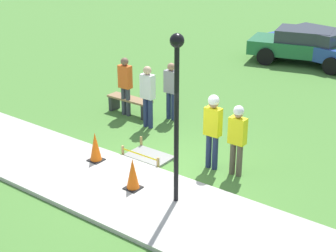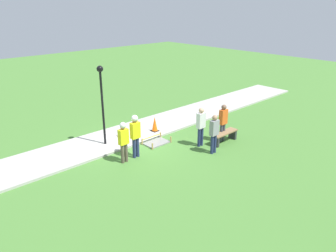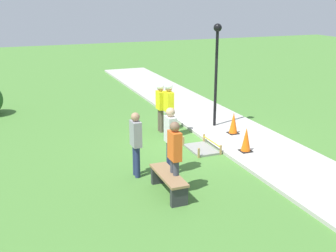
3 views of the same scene
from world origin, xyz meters
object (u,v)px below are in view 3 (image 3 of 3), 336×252
(worker_assistant, at_px, (169,104))
(bystander_in_orange_shirt, at_px, (175,153))
(worker_supervisor, at_px, (161,103))
(bystander_in_gray_shirt, at_px, (170,136))
(traffic_cone_near_patch, at_px, (246,140))
(traffic_cone_far_patch, at_px, (233,123))
(park_bench, at_px, (168,180))
(bystander_in_white_shirt, at_px, (136,141))
(lamppost_near, at_px, (217,59))

(worker_assistant, height_order, bystander_in_orange_shirt, worker_assistant)
(worker_supervisor, bearing_deg, bystander_in_gray_shirt, 163.54)
(traffic_cone_near_patch, distance_m, bystander_in_gray_shirt, 2.72)
(traffic_cone_far_patch, bearing_deg, park_bench, 131.65)
(park_bench, xyz_separation_m, bystander_in_white_shirt, (1.28, 0.40, 0.64))
(bystander_in_gray_shirt, bearing_deg, traffic_cone_far_patch, -56.06)
(park_bench, relative_size, bystander_in_orange_shirt, 0.83)
(traffic_cone_near_patch, bearing_deg, bystander_in_white_shirt, 95.10)
(traffic_cone_far_patch, distance_m, bystander_in_white_shirt, 4.50)
(worker_assistant, bearing_deg, bystander_in_orange_shirt, 160.29)
(worker_supervisor, xyz_separation_m, bystander_in_white_shirt, (-3.33, 1.92, -0.04))
(traffic_cone_near_patch, relative_size, park_bench, 0.49)
(bystander_in_orange_shirt, height_order, lamppost_near, lamppost_near)
(traffic_cone_far_patch, height_order, worker_supervisor, worker_supervisor)
(traffic_cone_near_patch, bearing_deg, bystander_in_gray_shirt, 100.25)
(bystander_in_white_shirt, xyz_separation_m, lamppost_near, (3.00, -3.86, 1.48))
(traffic_cone_far_patch, bearing_deg, worker_assistant, 69.95)
(park_bench, distance_m, bystander_in_gray_shirt, 1.40)
(bystander_in_white_shirt, height_order, lamppost_near, lamppost_near)
(traffic_cone_far_patch, distance_m, lamppost_near, 2.27)
(bystander_in_white_shirt, bearing_deg, worker_supervisor, -30.04)
(traffic_cone_near_patch, height_order, worker_assistant, worker_assistant)
(traffic_cone_near_patch, xyz_separation_m, park_bench, (-1.59, 3.11, -0.12))
(traffic_cone_far_patch, xyz_separation_m, park_bench, (-3.22, 3.62, -0.11))
(worker_supervisor, relative_size, worker_assistant, 0.93)
(traffic_cone_far_patch, distance_m, worker_supervisor, 2.58)
(worker_assistant, height_order, bystander_in_white_shirt, worker_assistant)
(park_bench, bearing_deg, traffic_cone_far_patch, -48.35)
(traffic_cone_far_patch, bearing_deg, lamppost_near, 8.64)
(bystander_in_orange_shirt, bearing_deg, lamppost_near, -37.60)
(worker_assistant, xyz_separation_m, bystander_in_orange_shirt, (-4.00, 1.43, -0.10))
(bystander_in_gray_shirt, bearing_deg, park_bench, 156.15)
(worker_assistant, xyz_separation_m, bystander_in_gray_shirt, (-2.85, 1.08, -0.09))
(bystander_in_gray_shirt, bearing_deg, bystander_in_orange_shirt, 163.03)
(traffic_cone_near_patch, bearing_deg, traffic_cone_far_patch, -17.36)
(worker_supervisor, bearing_deg, worker_assistant, -175.30)
(traffic_cone_far_patch, distance_m, bystander_in_orange_shirt, 4.80)
(traffic_cone_near_patch, xyz_separation_m, worker_assistant, (2.38, 1.54, 0.67))
(traffic_cone_far_patch, height_order, park_bench, traffic_cone_far_patch)
(traffic_cone_near_patch, height_order, bystander_in_gray_shirt, bystander_in_gray_shirt)
(bystander_in_orange_shirt, bearing_deg, worker_supervisor, -16.59)
(park_bench, bearing_deg, bystander_in_white_shirt, 17.41)
(worker_assistant, bearing_deg, park_bench, 158.33)
(traffic_cone_near_patch, height_order, park_bench, traffic_cone_near_patch)
(bystander_in_orange_shirt, height_order, bystander_in_white_shirt, bystander_in_orange_shirt)
(park_bench, height_order, bystander_in_white_shirt, bystander_in_white_shirt)
(bystander_in_white_shirt, bearing_deg, bystander_in_gray_shirt, -100.15)
(traffic_cone_near_patch, xyz_separation_m, bystander_in_orange_shirt, (-1.62, 2.97, 0.56))
(park_bench, xyz_separation_m, bystander_in_orange_shirt, (-0.03, -0.14, 0.68))
(traffic_cone_far_patch, bearing_deg, bystander_in_orange_shirt, 133.08)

